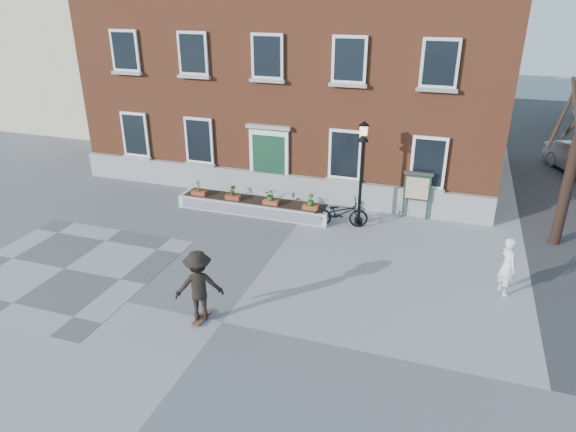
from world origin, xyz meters
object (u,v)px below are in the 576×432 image
(lamp_post, at_px, (362,159))
(notice_board, at_px, (417,187))
(bystander, at_px, (507,266))
(skateboarder, at_px, (199,286))
(bicycle, at_px, (340,213))

(lamp_post, bearing_deg, notice_board, 31.03)
(bystander, height_order, lamp_post, lamp_post)
(skateboarder, bearing_deg, bicycle, 73.11)
(bicycle, height_order, lamp_post, lamp_post)
(bystander, bearing_deg, lamp_post, 29.53)
(bicycle, bearing_deg, bystander, -132.96)
(lamp_post, relative_size, skateboarder, 1.93)
(notice_board, distance_m, skateboarder, 9.89)
(notice_board, bearing_deg, bystander, -57.01)
(bystander, bearing_deg, skateboarder, 92.04)
(bicycle, relative_size, notice_board, 1.09)
(lamp_post, height_order, skateboarder, lamp_post)
(lamp_post, xyz_separation_m, skateboarder, (-2.73, -7.52, -1.48))
(notice_board, relative_size, skateboarder, 0.92)
(notice_board, bearing_deg, skateboarder, -118.33)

